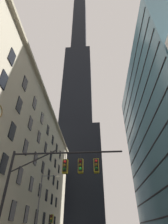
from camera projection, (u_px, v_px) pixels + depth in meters
The scene contains 5 objects.
station_building at pixel (8, 162), 35.13m from camera, with size 14.54×56.49×27.09m.
dark_skyscraper at pixel (77, 106), 106.41m from camera, with size 24.99×24.99×220.61m.
traffic_signal_mast at pixel (59, 174), 13.21m from camera, with size 8.93×0.63×7.11m.
traffic_light_far_left at pixel (51, 221), 24.25m from camera, with size 0.40×0.63×3.73m.
street_lamppost at pixel (42, 202), 22.46m from camera, with size 2.51×0.32×8.19m.
Camera 1 is at (-0.42, -11.15, 1.62)m, focal length 28.17 mm.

